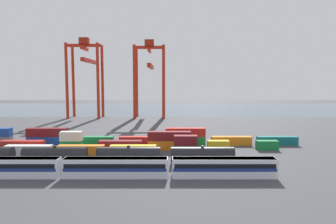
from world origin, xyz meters
TOP-DOWN VIEW (x-y plane):
  - ground_plane at (0.00, 40.00)m, footprint 420.00×420.00m
  - harbour_water at (0.00, 142.55)m, footprint 400.00×110.00m
  - passenger_train at (10.50, -20.01)m, footprint 64.28×3.14m
  - freight_tank_row at (3.40, -10.73)m, footprint 65.61×3.06m
  - shipping_container_2 at (-15.48, -1.11)m, footprint 12.10×2.44m
  - shipping_container_3 at (-1.80, -1.11)m, footprint 12.10×2.44m
  - shipping_container_4 at (11.88, -1.11)m, footprint 12.10×2.44m
  - shipping_container_5 at (25.56, -1.11)m, footprint 6.04×2.44m
  - shipping_container_6 at (25.56, -1.11)m, footprint 6.04×2.44m
  - shipping_container_8 at (-20.20, 5.50)m, footprint 12.10×2.44m
  - shipping_container_9 at (-6.35, 5.50)m, footprint 6.04×2.44m
  - shipping_container_10 at (-6.35, 5.50)m, footprint 6.04×2.44m
  - shipping_container_11 at (7.50, 5.50)m, footprint 12.10×2.44m
  - shipping_container_12 at (21.36, 5.50)m, footprint 12.10×2.44m
  - shipping_container_13 at (21.36, 5.50)m, footprint 12.10×2.44m
  - shipping_container_14 at (35.21, 5.50)m, footprint 6.04×2.44m
  - shipping_container_15 at (49.06, 5.50)m, footprint 6.04×2.44m
  - shipping_container_16 at (-29.75, 12.11)m, footprint 6.04×2.44m
  - shipping_container_18 at (-15.75, 12.11)m, footprint 12.10×2.44m
  - shipping_container_19 at (-15.75, 12.11)m, footprint 12.10×2.44m
  - shipping_container_20 at (-1.75, 12.11)m, footprint 12.10×2.44m
  - shipping_container_21 at (12.25, 12.11)m, footprint 12.10×2.44m
  - shipping_container_22 at (26.25, 12.11)m, footprint 12.10×2.44m
  - shipping_container_23 at (26.25, 12.11)m, footprint 12.10×2.44m
  - shipping_container_24 at (40.25, 12.11)m, footprint 12.10×2.44m
  - shipping_container_25 at (54.25, 12.11)m, footprint 12.10×2.44m
  - gantry_crane_west at (-23.30, 87.78)m, footprint 17.73×33.56m
  - gantry_crane_central at (11.15, 88.20)m, footprint 16.64×36.01m

SIDE VIEW (x-z plane):
  - ground_plane at x=0.00m, z-range 0.00..0.00m
  - harbour_water at x=0.00m, z-range 0.00..0.01m
  - shipping_container_2 at x=-15.48m, z-range 0.00..2.60m
  - shipping_container_3 at x=-1.80m, z-range 0.00..2.60m
  - shipping_container_4 at x=11.88m, z-range 0.00..2.60m
  - shipping_container_5 at x=25.56m, z-range 0.00..2.60m
  - shipping_container_8 at x=-20.20m, z-range 0.00..2.60m
  - shipping_container_9 at x=-6.35m, z-range 0.00..2.60m
  - shipping_container_11 at x=7.50m, z-range 0.00..2.60m
  - shipping_container_12 at x=21.36m, z-range 0.00..2.60m
  - shipping_container_14 at x=35.21m, z-range 0.00..2.60m
  - shipping_container_15 at x=49.06m, z-range 0.00..2.60m
  - shipping_container_16 at x=-29.75m, z-range 0.00..2.60m
  - shipping_container_18 at x=-15.75m, z-range 0.00..2.60m
  - shipping_container_20 at x=-1.75m, z-range 0.00..2.60m
  - shipping_container_21 at x=12.25m, z-range 0.00..2.60m
  - shipping_container_22 at x=26.25m, z-range 0.00..2.60m
  - shipping_container_24 at x=40.25m, z-range 0.00..2.60m
  - shipping_container_25 at x=54.25m, z-range 0.00..2.60m
  - passenger_train at x=10.50m, z-range 0.19..4.09m
  - freight_tank_row at x=3.40m, z-range -0.10..4.42m
  - shipping_container_6 at x=25.56m, z-range 2.60..5.20m
  - shipping_container_10 at x=-6.35m, z-range 2.60..5.20m
  - shipping_container_13 at x=21.36m, z-range 2.60..5.20m
  - shipping_container_19 at x=-15.75m, z-range 2.60..5.20m
  - shipping_container_23 at x=26.25m, z-range 2.60..5.20m
  - gantry_crane_central at x=11.15m, z-range 4.24..45.63m
  - gantry_crane_west at x=-23.30m, z-range 4.75..47.16m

